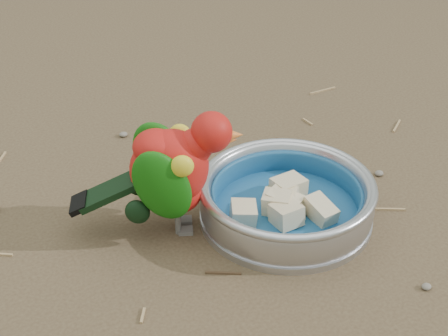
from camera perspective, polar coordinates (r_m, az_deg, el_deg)
ground at (r=0.92m, az=0.69°, el=-6.66°), size 60.00×60.00×0.00m
food_bowl at (r=0.97m, az=5.14°, el=-3.80°), size 0.24×0.24×0.02m
bowl_wall at (r=0.95m, az=5.23°, el=-2.35°), size 0.24×0.24×0.04m
fruit_wedges at (r=0.95m, az=5.21°, el=-2.69°), size 0.14×0.14×0.03m
lory_parrot at (r=0.90m, az=-4.28°, el=-0.72°), size 0.23×0.17×0.17m
ground_debris at (r=0.94m, az=0.76°, el=-5.27°), size 0.90×0.80×0.01m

